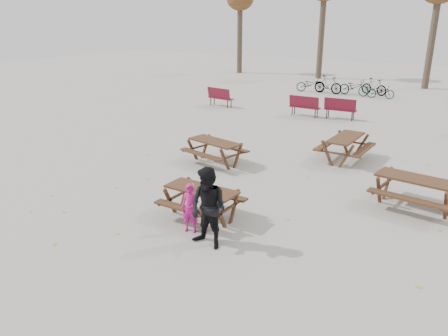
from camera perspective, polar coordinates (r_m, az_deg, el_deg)
The scene contains 13 objects.
ground at distance 10.84m, azimuth -2.90°, elevation -6.47°, with size 80.00×80.00×0.00m, color gray.
main_picnic_table at distance 10.60m, azimuth -2.95°, elevation -3.61°, with size 1.80×1.45×0.78m.
food_tray at distance 10.30m, azimuth -2.55°, elevation -3.06°, with size 0.18×0.11×0.04m, color white.
bread_roll at distance 10.29m, azimuth -2.56°, elevation -2.84°, with size 0.14×0.06×0.05m, color tan.
soda_bottle at distance 10.39m, azimuth -4.10°, elevation -2.57°, with size 0.07×0.07×0.17m.
child at distance 9.95m, azimuth -4.41°, elevation -5.26°, with size 0.42×0.28×1.16m, color #B61673.
adult at distance 9.19m, azimuth -2.06°, elevation -5.29°, with size 0.86×0.67×1.77m, color black.
picnic_table_east at distance 12.17m, azimuth 23.66°, elevation -3.05°, with size 1.94×1.56×0.83m, color #342313, non-canonical shape.
picnic_table_north at distance 14.56m, azimuth -1.22°, elevation 2.08°, with size 1.83×1.48×0.79m, color #342313, non-canonical shape.
picnic_table_far at distance 15.45m, azimuth 15.50°, elevation 2.47°, with size 1.93×1.56×0.83m, color #342313, non-canonical shape.
park_bench_row at distance 21.66m, azimuth 13.28°, elevation 7.65°, with size 13.84×1.21×1.03m.
bicycle_row at distance 28.80m, azimuth 15.65°, elevation 10.22°, with size 6.23×2.10×1.11m.
fallen_leaves at distance 12.55m, azimuth 5.66°, elevation -2.80°, with size 11.00×11.00×0.01m, color #B7872C, non-canonical shape.
Camera 1 is at (5.76, -7.88, 4.72)m, focal length 35.00 mm.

